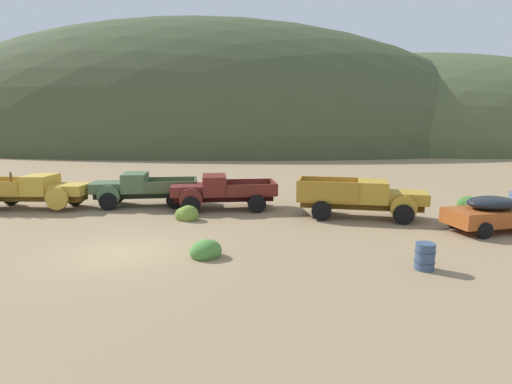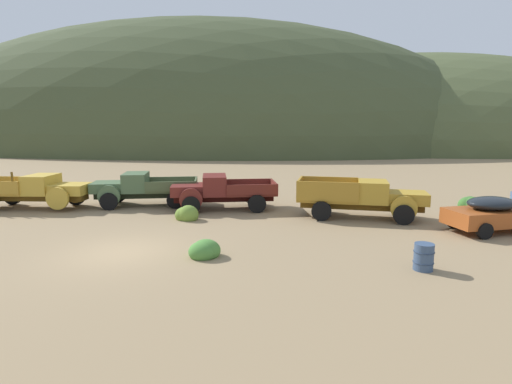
% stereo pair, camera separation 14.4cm
% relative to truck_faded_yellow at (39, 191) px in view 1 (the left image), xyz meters
% --- Properties ---
extents(ground_plane, '(300.00, 300.00, 0.00)m').
position_rel_truck_faded_yellow_xyz_m(ground_plane, '(7.84, -6.93, -1.01)').
color(ground_plane, '#937A56').
extents(hill_far_left, '(115.90, 55.87, 46.22)m').
position_rel_truck_faded_yellow_xyz_m(hill_far_left, '(-7.77, 56.13, -1.01)').
color(hill_far_left, '#424C2D').
rests_on(hill_far_left, ground).
extents(hill_distant, '(94.71, 65.38, 36.08)m').
position_rel_truck_faded_yellow_xyz_m(hill_distant, '(35.94, 68.09, -1.01)').
color(hill_distant, '#4C5633').
rests_on(hill_distant, ground).
extents(truck_faded_yellow, '(6.32, 2.66, 2.16)m').
position_rel_truck_faded_yellow_xyz_m(truck_faded_yellow, '(0.00, 0.00, 0.00)').
color(truck_faded_yellow, brown).
rests_on(truck_faded_yellow, ground).
extents(truck_weathered_green, '(6.15, 3.43, 1.89)m').
position_rel_truck_faded_yellow_xyz_m(truck_weathered_green, '(5.07, 1.38, -0.02)').
color(truck_weathered_green, '#232B1B').
rests_on(truck_weathered_green, ground).
extents(truck_oxblood, '(5.98, 3.50, 1.89)m').
position_rel_truck_faded_yellow_xyz_m(truck_oxblood, '(9.75, 0.90, -0.02)').
color(truck_oxblood, black).
rests_on(truck_oxblood, ground).
extents(truck_mustard, '(6.38, 2.76, 1.91)m').
position_rel_truck_faded_yellow_xyz_m(truck_mustard, '(17.76, -0.34, -0.00)').
color(truck_mustard, '#593D12').
rests_on(truck_mustard, ground).
extents(car_oxide_orange, '(4.80, 3.13, 1.57)m').
position_rel_truck_faded_yellow_xyz_m(car_oxide_orange, '(22.99, -2.24, -0.20)').
color(car_oxide_orange, '#A34C1E').
rests_on(car_oxide_orange, ground).
extents(oil_drum_spare, '(0.66, 0.66, 0.88)m').
position_rel_truck_faded_yellow_xyz_m(oil_drum_spare, '(18.40, -7.53, -0.57)').
color(oil_drum_spare, '#384C6B').
rests_on(oil_drum_spare, ground).
extents(bush_front_right, '(1.20, 0.96, 0.94)m').
position_rel_truck_faded_yellow_xyz_m(bush_front_right, '(8.81, -1.69, -0.78)').
color(bush_front_right, olive).
rests_on(bush_front_right, ground).
extents(bush_lone_scrub, '(1.12, 1.06, 0.79)m').
position_rel_truck_faded_yellow_xyz_m(bush_lone_scrub, '(11.04, -7.04, -0.81)').
color(bush_lone_scrub, '#4C8438').
rests_on(bush_lone_scrub, ground).
extents(bush_near_barrel, '(1.18, 1.23, 0.97)m').
position_rel_truck_faded_yellow_xyz_m(bush_near_barrel, '(23.62, 2.35, -0.76)').
color(bush_near_barrel, '#3D702D').
rests_on(bush_near_barrel, ground).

